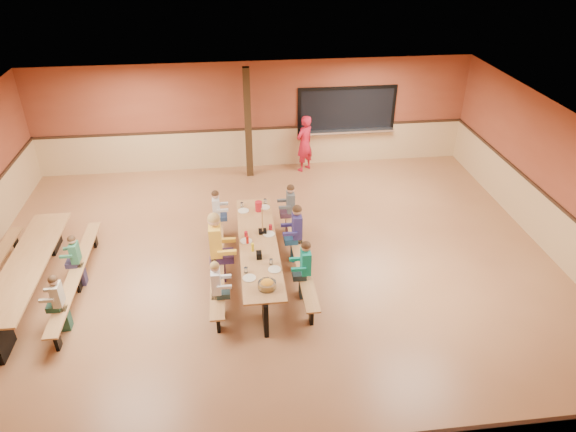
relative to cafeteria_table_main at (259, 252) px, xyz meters
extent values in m
plane|color=brown|center=(0.27, 0.18, -0.53)|extent=(12.00, 12.00, 0.00)
cube|color=brown|center=(0.27, 5.18, 0.97)|extent=(12.00, 0.04, 3.00)
cube|color=brown|center=(0.27, -4.82, 0.97)|extent=(12.00, 0.04, 3.00)
cube|color=brown|center=(6.27, 0.18, 0.97)|extent=(0.04, 10.00, 3.00)
cube|color=white|center=(0.27, 0.18, 2.47)|extent=(12.00, 10.00, 0.04)
cube|color=black|center=(2.87, 5.15, 1.02)|extent=(2.60, 0.06, 1.20)
cube|color=silver|center=(2.87, 5.06, 0.45)|extent=(2.70, 0.28, 0.06)
cube|color=black|center=(0.07, 4.58, 0.97)|extent=(0.18, 0.18, 3.00)
cube|color=#A97543|center=(0.00, 0.00, 0.19)|extent=(0.75, 3.60, 0.04)
cube|color=black|center=(0.00, -1.55, -0.18)|extent=(0.08, 0.60, 0.70)
cube|color=black|center=(0.00, 1.55, -0.18)|extent=(0.08, 0.60, 0.70)
cube|color=#A97543|center=(-0.82, 0.00, -0.09)|extent=(0.26, 3.60, 0.04)
cube|color=black|center=(-0.82, 0.00, -0.32)|extent=(0.06, 0.18, 0.41)
cube|color=#A97543|center=(0.83, 0.00, -0.09)|extent=(0.26, 3.60, 0.04)
cube|color=black|center=(0.83, 0.00, -0.32)|extent=(0.06, 0.18, 0.41)
cube|color=#A97543|center=(-4.34, -0.12, 0.19)|extent=(0.75, 3.60, 0.04)
cube|color=black|center=(-4.34, -1.67, -0.18)|extent=(0.08, 0.60, 0.70)
cube|color=black|center=(-4.34, 1.43, -0.18)|extent=(0.08, 0.60, 0.70)
cube|color=#A97543|center=(-3.52, -0.12, -0.09)|extent=(0.26, 3.60, 0.04)
cube|color=black|center=(-3.52, -0.12, -0.32)|extent=(0.06, 0.18, 0.41)
imported|color=#B71429|center=(1.62, 4.73, 0.28)|extent=(0.70, 0.67, 1.61)
cylinder|color=#B51823|center=(0.10, 1.28, 0.32)|extent=(0.16, 0.16, 0.22)
cube|color=black|center=(-0.02, -0.49, 0.28)|extent=(0.10, 0.14, 0.13)
cylinder|color=yellow|center=(-0.12, -0.25, 0.30)|extent=(0.06, 0.06, 0.17)
cylinder|color=#B2140F|center=(-0.21, 0.01, 0.30)|extent=(0.06, 0.06, 0.17)
cube|color=black|center=(0.11, 0.38, 0.24)|extent=(0.16, 0.16, 0.06)
cube|color=#A97543|center=(0.11, 0.38, 0.52)|extent=(0.02, 0.09, 0.50)
camera|label=1|loc=(-0.41, -8.41, 5.86)|focal=32.00mm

